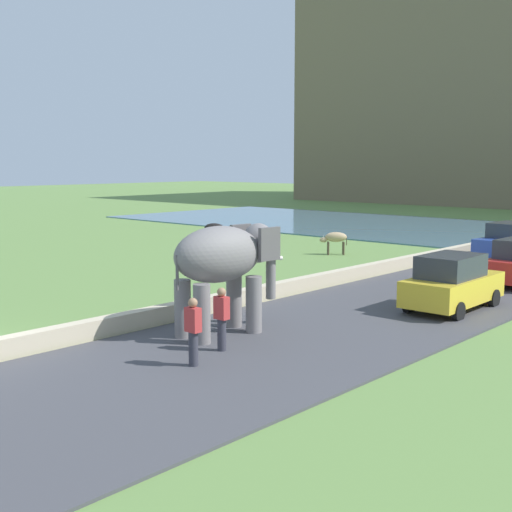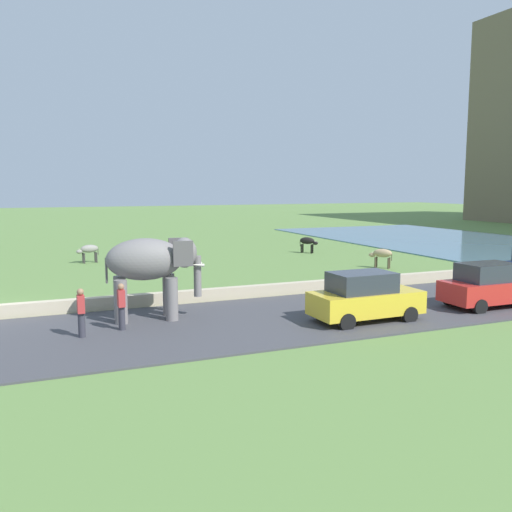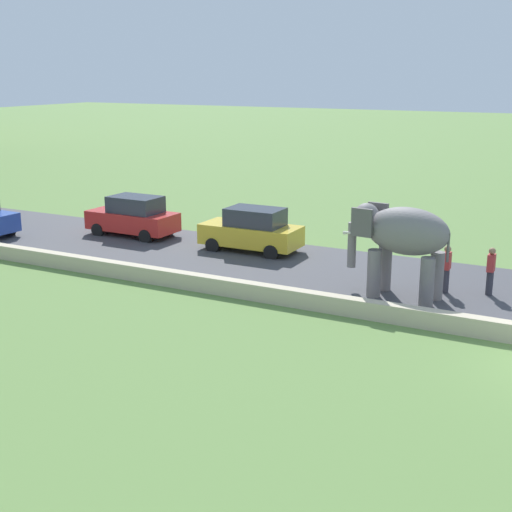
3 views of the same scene
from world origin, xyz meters
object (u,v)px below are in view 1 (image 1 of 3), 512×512
Objects in this scene: elephant at (225,261)px; person_beside_elephant at (222,318)px; cow_black at (215,229)px; car_yellow at (452,283)px; person_trailing at (193,331)px; car_blue at (508,241)px; cow_tan at (335,238)px.

elephant reaches higher than person_beside_elephant.
car_yellow is at bearing -22.24° from cow_black.
cow_black is (-15.38, 14.51, -1.20)m from elephant.
car_blue reaches higher than person_trailing.
elephant is 19.20m from car_blue.
person_beside_elephant is 20.45m from car_blue.
car_blue and car_yellow have the same top height.
person_trailing is at bearing -72.55° from person_beside_elephant.
cow_black is at bearing 134.74° from person_trailing.
person_trailing is (1.54, -2.57, -1.16)m from elephant.
car_blue is 3.20× the size of cow_tan.
cow_tan is (-8.82, 17.68, -0.04)m from person_trailing.
car_yellow reaches higher than cow_tan.
car_yellow is 3.16× the size of cow_black.
elephant is 2.05m from person_beside_elephant.
person_beside_elephant is 0.40× the size of car_blue.
elephant is 16.82m from cow_tan.
cow_tan is (-10.40, 8.17, -0.06)m from car_yellow.
person_trailing is 0.40× the size of car_blue.
person_trailing is at bearing -58.99° from elephant.
person_trailing is 21.78m from car_blue.
person_beside_elephant is at bearing -86.77° from car_blue.
elephant is 2.78× the size of cow_black.
elephant reaches higher than cow_tan.
elephant is at bearing 121.01° from person_trailing.
elephant reaches higher than cow_black.
elephant reaches higher than person_trailing.
cow_black is (-18.51, 7.57, -0.06)m from car_yellow.
cow_black is (-16.51, 15.76, -0.04)m from person_beside_elephant.
car_blue is 12.62m from car_yellow.
cow_tan and cow_black have the same top height.
elephant is 2.77× the size of cow_tan.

